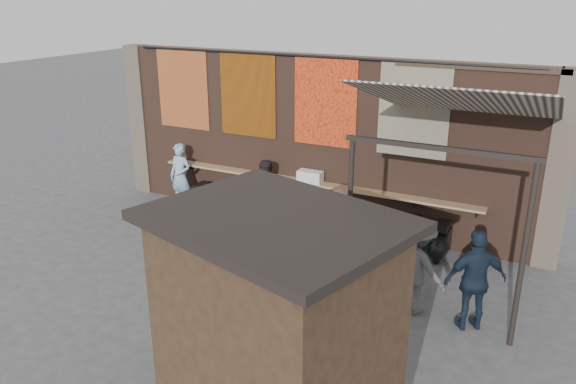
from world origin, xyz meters
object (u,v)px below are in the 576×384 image
at_px(scooter_stool_4, 285,211).
at_px(shopper_grey, 416,267).
at_px(scooter_stool_8, 384,231).
at_px(scooter_stool_3, 263,208).
at_px(scooter_stool_2, 240,206).
at_px(shopper_navy, 475,280).
at_px(scooter_stool_0, 200,198).
at_px(scooter_stool_7, 359,228).
at_px(diner_left, 181,176).
at_px(scooter_stool_10, 441,241).
at_px(diner_right, 268,193).
at_px(shopper_tan, 339,232).
at_px(scooter_stool_1, 220,201).
at_px(market_stall, 276,329).
at_px(shelf_box, 310,177).
at_px(scooter_stool_5, 312,218).
at_px(scooter_stool_9, 411,236).
at_px(scooter_stool_6, 335,222).

bearing_deg(scooter_stool_4, shopper_grey, -32.18).
bearing_deg(scooter_stool_8, scooter_stool_3, -179.28).
xyz_separation_m(scooter_stool_2, shopper_navy, (5.92, -2.33, 0.55)).
bearing_deg(scooter_stool_0, scooter_stool_7, -0.39).
height_order(scooter_stool_8, shopper_grey, shopper_grey).
relative_size(scooter_stool_7, diner_left, 0.43).
relative_size(scooter_stool_3, scooter_stool_10, 1.04).
bearing_deg(scooter_stool_8, scooter_stool_10, -0.37).
distance_m(scooter_stool_10, diner_right, 4.16).
distance_m(scooter_stool_8, shopper_tan, 1.73).
xyz_separation_m(scooter_stool_1, scooter_stool_3, (1.24, -0.03, 0.05)).
xyz_separation_m(scooter_stool_0, market_stall, (5.26, -5.76, 1.04)).
distance_m(shelf_box, shopper_tan, 2.43).
distance_m(scooter_stool_7, scooter_stool_8, 0.57).
height_order(scooter_stool_5, scooter_stool_9, scooter_stool_9).
height_order(scooter_stool_8, scooter_stool_9, scooter_stool_9).
relative_size(scooter_stool_8, market_stall, 0.28).
xyz_separation_m(scooter_stool_9, shopper_tan, (-1.05, -1.56, 0.50)).
bearing_deg(diner_left, scooter_stool_9, 3.67).
xyz_separation_m(scooter_stool_5, diner_left, (-3.71, -0.03, 0.49)).
distance_m(shelf_box, shopper_grey, 4.15).
bearing_deg(market_stall, scooter_stool_8, 110.26).
bearing_deg(scooter_stool_6, scooter_stool_10, 0.34).
height_order(scooter_stool_5, shopper_grey, shopper_grey).
bearing_deg(diner_left, scooter_stool_10, 3.92).
height_order(scooter_stool_1, scooter_stool_9, scooter_stool_9).
bearing_deg(scooter_stool_9, scooter_stool_3, -179.94).
bearing_deg(diner_right, scooter_stool_5, -14.31).
height_order(scooter_stool_0, scooter_stool_2, scooter_stool_0).
xyz_separation_m(scooter_stool_5, scooter_stool_7, (1.17, -0.06, -0.01)).
relative_size(scooter_stool_4, scooter_stool_7, 1.14).
distance_m(scooter_stool_0, diner_right, 2.02).
height_order(scooter_stool_0, scooter_stool_6, scooter_stool_6).
bearing_deg(scooter_stool_9, scooter_stool_8, 176.79).
relative_size(scooter_stool_7, diner_right, 0.46).
distance_m(scooter_stool_3, scooter_stool_7, 2.45).
height_order(scooter_stool_2, scooter_stool_4, scooter_stool_4).
bearing_deg(scooter_stool_1, scooter_stool_0, -179.42).
relative_size(scooter_stool_3, scooter_stool_7, 1.14).
bearing_deg(shelf_box, diner_left, -175.14).
relative_size(shelf_box, market_stall, 0.21).
relative_size(shelf_box, scooter_stool_3, 0.70).
xyz_separation_m(shelf_box, scooter_stool_3, (-1.09, -0.32, -0.86)).
height_order(shelf_box, scooter_stool_4, shelf_box).
height_order(scooter_stool_4, scooter_stool_8, scooter_stool_4).
bearing_deg(diner_left, scooter_stool_6, 3.76).
height_order(scooter_stool_10, shopper_grey, shopper_grey).
bearing_deg(shopper_grey, scooter_stool_6, -26.90).
distance_m(scooter_stool_0, scooter_stool_5, 3.12).
xyz_separation_m(scooter_stool_1, diner_left, (-1.19, -0.00, 0.50)).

